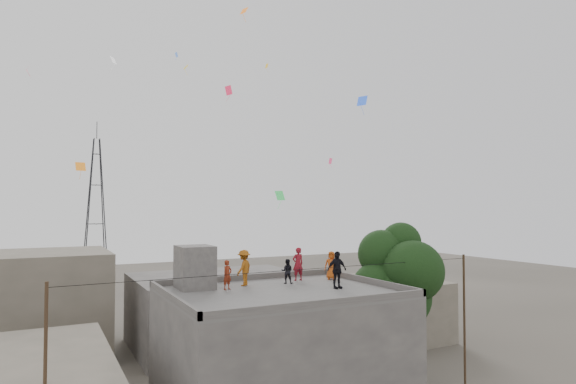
# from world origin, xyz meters

# --- Properties ---
(main_building) EXTENTS (10.00, 8.00, 6.10)m
(main_building) POSITION_xyz_m (0.00, 0.00, 3.05)
(main_building) COLOR #4C4947
(main_building) RESTS_ON ground
(parapet) EXTENTS (10.00, 8.00, 0.30)m
(parapet) POSITION_xyz_m (0.00, 0.00, 6.25)
(parapet) COLOR #4C4947
(parapet) RESTS_ON main_building
(stair_head_box) EXTENTS (1.60, 1.80, 2.00)m
(stair_head_box) POSITION_xyz_m (-3.20, 2.60, 7.10)
(stair_head_box) COLOR #4C4947
(stair_head_box) RESTS_ON main_building
(neighbor_north) EXTENTS (12.00, 9.00, 5.00)m
(neighbor_north) POSITION_xyz_m (2.00, 14.00, 2.50)
(neighbor_north) COLOR #4C4947
(neighbor_north) RESTS_ON ground
(neighbor_northwest) EXTENTS (9.00, 8.00, 7.00)m
(neighbor_northwest) POSITION_xyz_m (-10.00, 16.00, 3.50)
(neighbor_northwest) COLOR #60594C
(neighbor_northwest) RESTS_ON ground
(neighbor_east) EXTENTS (7.00, 8.00, 4.40)m
(neighbor_east) POSITION_xyz_m (14.00, 10.00, 2.20)
(neighbor_east) COLOR #60594C
(neighbor_east) RESTS_ON ground
(tree) EXTENTS (4.90, 4.60, 9.10)m
(tree) POSITION_xyz_m (7.37, 0.60, 6.10)
(tree) COLOR black
(tree) RESTS_ON ground
(utility_line) EXTENTS (20.12, 0.62, 7.40)m
(utility_line) POSITION_xyz_m (0.50, -1.25, 3.83)
(utility_line) COLOR black
(utility_line) RESTS_ON ground
(transmission_tower) EXTENTS (2.97, 2.97, 20.01)m
(transmission_tower) POSITION_xyz_m (-4.00, 40.00, 9.07)
(transmission_tower) COLOR black
(transmission_tower) RESTS_ON ground
(person_red_adult) EXTENTS (0.64, 0.42, 1.72)m
(person_red_adult) POSITION_xyz_m (2.31, 2.54, 6.96)
(person_red_adult) COLOR maroon
(person_red_adult) RESTS_ON main_building
(person_orange_child) EXTENTS (0.86, 0.83, 1.49)m
(person_orange_child) POSITION_xyz_m (4.08, 2.07, 6.84)
(person_orange_child) COLOR #B84C15
(person_orange_child) RESTS_ON main_building
(person_dark_child) EXTENTS (0.75, 0.71, 1.22)m
(person_dark_child) POSITION_xyz_m (1.33, 1.87, 6.71)
(person_dark_child) COLOR black
(person_dark_child) RESTS_ON main_building
(person_dark_adult) EXTENTS (1.03, 0.44, 1.75)m
(person_dark_adult) POSITION_xyz_m (2.72, -0.54, 6.97)
(person_dark_adult) COLOR black
(person_dark_adult) RESTS_ON main_building
(person_orange_adult) EXTENTS (1.27, 1.22, 1.74)m
(person_orange_adult) POSITION_xyz_m (-0.85, 2.25, 6.97)
(person_orange_adult) COLOR #995011
(person_orange_adult) RESTS_ON main_building
(person_red_child) EXTENTS (0.59, 0.50, 1.36)m
(person_red_child) POSITION_xyz_m (-1.96, 1.53, 6.78)
(person_red_child) COLOR maroon
(person_red_child) RESTS_ON main_building
(kites) EXTENTS (18.23, 17.97, 12.33)m
(kites) POSITION_xyz_m (-0.35, 7.68, 16.44)
(kites) COLOR orange
(kites) RESTS_ON ground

